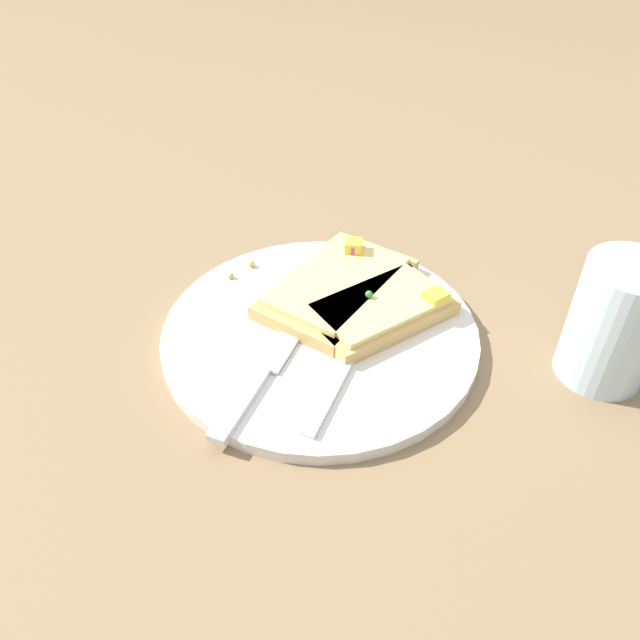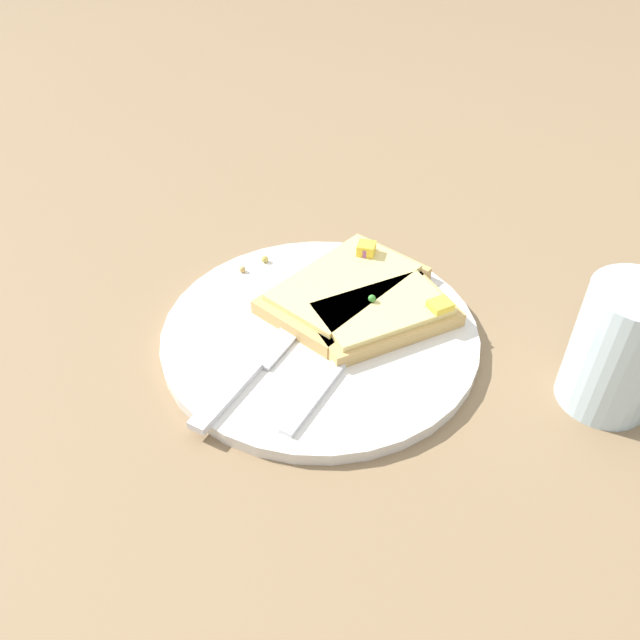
# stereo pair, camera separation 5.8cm
# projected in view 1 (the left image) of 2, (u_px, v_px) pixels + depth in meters

# --- Properties ---
(ground_plane) EXTENTS (4.00, 4.00, 0.00)m
(ground_plane) POSITION_uv_depth(u_px,v_px,m) (320.00, 338.00, 0.59)
(ground_plane) COLOR #7F6647
(plate) EXTENTS (0.30, 0.30, 0.01)m
(plate) POSITION_uv_depth(u_px,v_px,m) (320.00, 333.00, 0.59)
(plate) COLOR silver
(plate) RESTS_ON ground
(fork) EXTENTS (0.22, 0.06, 0.01)m
(fork) POSITION_uv_depth(u_px,v_px,m) (358.00, 339.00, 0.57)
(fork) COLOR silver
(fork) RESTS_ON plate
(knife) EXTENTS (0.22, 0.07, 0.01)m
(knife) POSITION_uv_depth(u_px,v_px,m) (271.00, 364.00, 0.54)
(knife) COLOR silver
(knife) RESTS_ON plate
(pizza_slice_main) EXTENTS (0.16, 0.10, 0.03)m
(pizza_slice_main) POSITION_uv_depth(u_px,v_px,m) (338.00, 285.00, 0.62)
(pizza_slice_main) COLOR tan
(pizza_slice_main) RESTS_ON plate
(pizza_slice_corner) EXTENTS (0.15, 0.12, 0.03)m
(pizza_slice_corner) POSITION_uv_depth(u_px,v_px,m) (381.00, 310.00, 0.59)
(pizza_slice_corner) COLOR tan
(pizza_slice_corner) RESTS_ON plate
(crumb_scatter) EXTENTS (0.04, 0.14, 0.01)m
(crumb_scatter) POSITION_uv_depth(u_px,v_px,m) (309.00, 306.00, 0.60)
(crumb_scatter) COLOR tan
(crumb_scatter) RESTS_ON plate
(drinking_glass) EXTENTS (0.08, 0.08, 0.11)m
(drinking_glass) POSITION_uv_depth(u_px,v_px,m) (615.00, 323.00, 0.52)
(drinking_glass) COLOR silver
(drinking_glass) RESTS_ON ground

